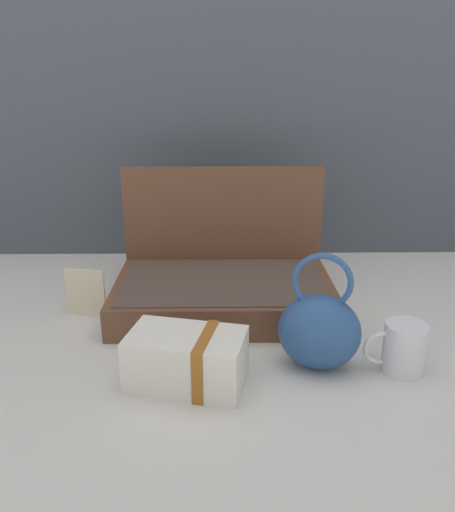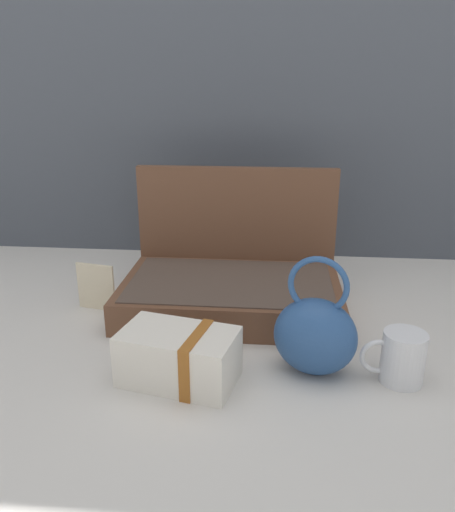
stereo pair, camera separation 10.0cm
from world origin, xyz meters
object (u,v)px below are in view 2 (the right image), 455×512
open_suitcase (232,278)px  info_card_left (96,287)px  coffee_mug (401,357)px  teal_pouch_handbag (315,334)px  cream_toiletry_bag (180,357)px

open_suitcase → info_card_left: (-0.32, -0.06, -0.01)m
open_suitcase → info_card_left: size_ratio=4.47×
coffee_mug → info_card_left: info_card_left is taller
open_suitcase → coffee_mug: 0.45m
coffee_mug → info_card_left: (-0.65, 0.25, 0.01)m
teal_pouch_handbag → cream_toiletry_bag: bearing=-168.0°
teal_pouch_handbag → cream_toiletry_bag: teal_pouch_handbag is taller
teal_pouch_handbag → cream_toiletry_bag: 0.25m
cream_toiletry_bag → teal_pouch_handbag: bearing=12.0°
open_suitcase → teal_pouch_handbag: open_suitcase is taller
open_suitcase → teal_pouch_handbag: 0.34m
teal_pouch_handbag → coffee_mug: teal_pouch_handbag is taller
cream_toiletry_bag → info_card_left: info_card_left is taller
teal_pouch_handbag → info_card_left: size_ratio=2.04×
open_suitcase → info_card_left: 0.32m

